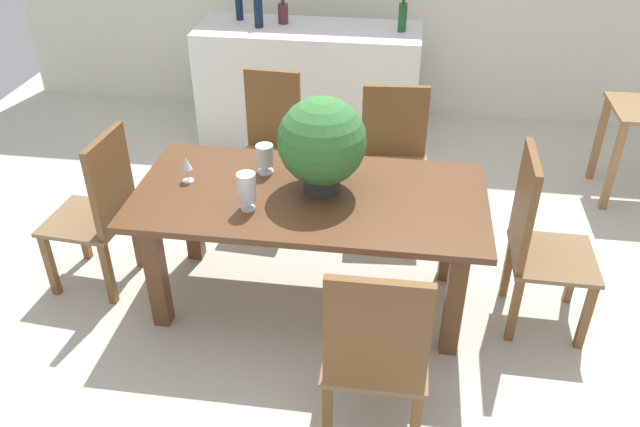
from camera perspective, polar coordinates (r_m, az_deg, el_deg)
ground_plane at (r=4.15m, az=-0.23°, el=-4.96°), size 7.04×7.04×0.00m
dining_table at (r=3.57m, az=-0.89°, el=0.18°), size 1.91×0.94×0.74m
chair_far_left at (r=4.49m, az=-4.39°, el=6.39°), size 0.44×0.49×1.02m
chair_near_right at (r=2.83m, az=4.94°, el=-12.07°), size 0.47×0.47×1.03m
chair_far_right at (r=4.40m, az=6.50°, el=5.47°), size 0.51×0.48×0.96m
chair_foot_end at (r=3.64m, az=18.54°, el=-1.95°), size 0.45×0.47×1.05m
chair_head_end at (r=3.95m, az=-18.79°, el=0.58°), size 0.49×0.48×1.01m
flower_centerpiece at (r=3.41m, az=0.17°, el=6.26°), size 0.47×0.47×0.53m
crystal_vase_left at (r=3.32m, az=-6.49°, el=2.23°), size 0.10×0.10×0.21m
crystal_vase_center_near at (r=3.67m, az=-4.89°, el=5.04°), size 0.10×0.10×0.17m
wine_glass at (r=3.65m, az=-11.70°, el=4.26°), size 0.06×0.06×0.15m
kitchen_counter at (r=5.58m, az=-0.97°, el=11.25°), size 1.82×0.66×0.98m
wine_bottle_clear at (r=5.64m, az=-7.14°, el=17.60°), size 0.06×0.06×0.25m
wine_bottle_green at (r=5.41m, az=-5.46°, el=17.34°), size 0.07×0.07×0.32m
wine_bottle_tall at (r=5.33m, az=7.29°, el=16.84°), size 0.07×0.07×0.29m
wine_bottle_amber at (r=5.51m, az=-3.28°, el=17.24°), size 0.08×0.08×0.21m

